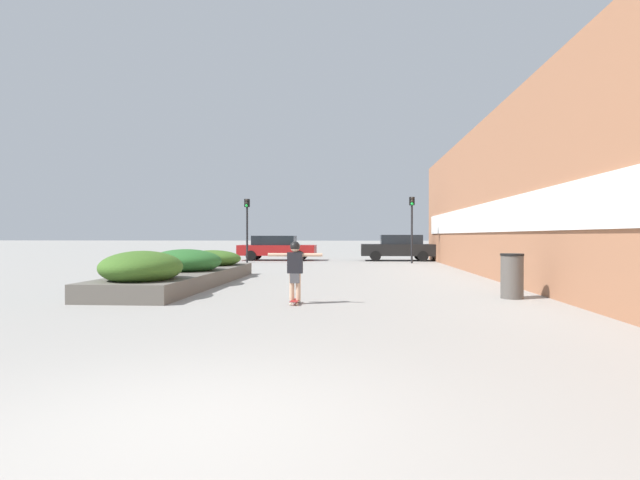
% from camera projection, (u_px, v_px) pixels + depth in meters
% --- Properties ---
extents(ground_plane, '(300.00, 300.00, 0.00)m').
position_uv_depth(ground_plane, '(185.00, 429.00, 3.85)').
color(ground_plane, gray).
extents(building_wall_right, '(0.67, 35.62, 5.73)m').
position_uv_depth(building_wall_right, '(532.00, 187.00, 13.88)').
color(building_wall_right, '#9E6647').
rests_on(building_wall_right, ground_plane).
extents(planter_box, '(2.20, 8.90, 1.13)m').
position_uv_depth(planter_box, '(183.00, 270.00, 14.93)').
color(planter_box, '#605B54').
rests_on(planter_box, ground_plane).
extents(skateboard, '(0.19, 0.63, 0.09)m').
position_uv_depth(skateboard, '(295.00, 301.00, 10.86)').
color(skateboard, maroon).
rests_on(skateboard, ground_plane).
extents(skateboarder, '(1.19, 0.22, 1.28)m').
position_uv_depth(skateboarder, '(295.00, 265.00, 10.85)').
color(skateboarder, tan).
rests_on(skateboarder, skateboard).
extents(trash_bin, '(0.54, 0.54, 1.07)m').
position_uv_depth(trash_bin, '(512.00, 276.00, 11.83)').
color(trash_bin, '#514C47').
rests_on(trash_bin, ground_plane).
extents(car_leftmost, '(4.66, 2.01, 1.65)m').
position_uv_depth(car_leftmost, '(536.00, 245.00, 33.26)').
color(car_leftmost, slate).
rests_on(car_leftmost, ground_plane).
extents(car_center_left, '(4.65, 1.94, 1.49)m').
position_uv_depth(car_center_left, '(276.00, 247.00, 30.31)').
color(car_center_left, maroon).
rests_on(car_center_left, ground_plane).
extents(car_center_right, '(4.39, 1.96, 1.55)m').
position_uv_depth(car_center_right, '(399.00, 247.00, 29.79)').
color(car_center_right, black).
rests_on(car_center_right, ground_plane).
extents(traffic_light_left, '(0.28, 0.30, 3.54)m').
position_uv_depth(traffic_light_left, '(247.00, 219.00, 27.68)').
color(traffic_light_left, black).
rests_on(traffic_light_left, ground_plane).
extents(traffic_light_right, '(0.28, 0.30, 3.60)m').
position_uv_depth(traffic_light_right, '(412.00, 218.00, 27.01)').
color(traffic_light_right, black).
rests_on(traffic_light_right, ground_plane).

